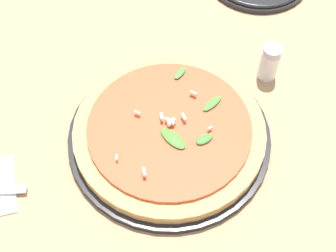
{
  "coord_description": "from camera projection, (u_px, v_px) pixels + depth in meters",
  "views": [
    {
      "loc": [
        0.15,
        0.35,
        0.62
      ],
      "look_at": [
        -0.03,
        -0.0,
        0.03
      ],
      "focal_mm": 50.0,
      "sensor_mm": 36.0,
      "label": 1
    }
  ],
  "objects": [
    {
      "name": "shaker_pepper",
      "position": [
        269.0,
        63.0,
        0.78
      ],
      "size": [
        0.03,
        0.03,
        0.07
      ],
      "color": "silver",
      "rests_on": "ground_plane"
    },
    {
      "name": "ground_plane",
      "position": [
        154.0,
        145.0,
        0.73
      ],
      "size": [
        6.0,
        6.0,
        0.0
      ],
      "primitive_type": "plane",
      "color": "#9E7A56"
    },
    {
      "name": "pizza_arugula_main",
      "position": [
        168.0,
        131.0,
        0.72
      ],
      "size": [
        0.31,
        0.31,
        0.05
      ],
      "color": "black",
      "rests_on": "ground_plane"
    }
  ]
}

